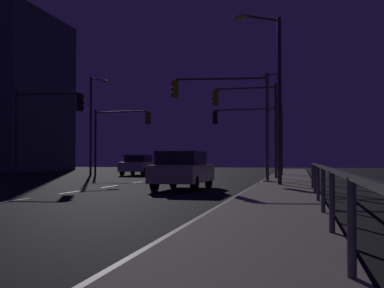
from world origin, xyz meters
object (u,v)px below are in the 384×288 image
at_px(traffic_light_mid_right, 120,128).
at_px(street_lamp_far_end, 94,117).
at_px(car, 183,170).
at_px(traffic_light_far_right, 249,125).
at_px(traffic_light_near_left, 248,112).
at_px(traffic_light_mid_left, 46,116).
at_px(street_lamp_mid_block, 277,113).
at_px(traffic_light_overhead_east, 225,104).
at_px(car_oncoming, 138,165).
at_px(street_lamp_median, 272,82).

xyz_separation_m(traffic_light_mid_right, street_lamp_far_end, (-2.35, 0.51, 0.93)).
bearing_deg(car, traffic_light_far_right, 85.65).
height_order(traffic_light_near_left, traffic_light_mid_left, traffic_light_near_left).
xyz_separation_m(traffic_light_mid_right, street_lamp_mid_block, (11.77, 2.59, 1.16)).
height_order(traffic_light_near_left, traffic_light_overhead_east, traffic_light_overhead_east).
bearing_deg(traffic_light_mid_right, traffic_light_near_left, -33.17).
relative_size(car, car_oncoming, 0.99).
relative_size(car_oncoming, traffic_light_near_left, 0.80).
height_order(traffic_light_near_left, street_lamp_median, street_lamp_median).
height_order(car, traffic_light_near_left, traffic_light_near_left).
bearing_deg(car, traffic_light_mid_left, 148.65).
xyz_separation_m(traffic_light_near_left, traffic_light_mid_left, (-10.76, -4.36, -0.44)).
height_order(car, traffic_light_mid_left, traffic_light_mid_left).
xyz_separation_m(traffic_light_near_left, traffic_light_overhead_east, (-0.85, -3.68, 0.08)).
xyz_separation_m(car, traffic_light_far_right, (1.20, 15.83, 2.83)).
height_order(car, traffic_light_mid_right, traffic_light_mid_right).
bearing_deg(car_oncoming, traffic_light_near_left, -38.88).
distance_m(traffic_light_mid_right, traffic_light_mid_left, 11.22).
bearing_deg(street_lamp_mid_block, traffic_light_mid_right, -167.58).
height_order(traffic_light_mid_right, traffic_light_overhead_east, traffic_light_overhead_east).
height_order(car, traffic_light_far_right, traffic_light_far_right).
bearing_deg(street_lamp_mid_block, street_lamp_far_end, -171.61).
height_order(traffic_light_overhead_east, street_lamp_mid_block, street_lamp_mid_block).
xyz_separation_m(car_oncoming, traffic_light_overhead_east, (8.37, -11.12, 3.33)).
bearing_deg(traffic_light_mid_left, car, -31.35).
height_order(traffic_light_mid_left, street_lamp_median, street_lamp_median).
bearing_deg(car_oncoming, street_lamp_median, -54.25).
bearing_deg(traffic_light_far_right, street_lamp_mid_block, 62.63).
distance_m(traffic_light_mid_left, traffic_light_far_right, 14.54).
distance_m(traffic_light_mid_right, street_lamp_median, 19.28).
relative_size(traffic_light_overhead_east, traffic_light_mid_left, 1.09).
bearing_deg(traffic_light_overhead_east, car_oncoming, 126.97).
height_order(traffic_light_mid_left, traffic_light_far_right, traffic_light_mid_left).
relative_size(car_oncoming, street_lamp_median, 0.61).
xyz_separation_m(traffic_light_near_left, traffic_light_mid_right, (-10.50, 6.86, -0.41)).
distance_m(traffic_light_mid_left, street_lamp_mid_block, 18.36).
bearing_deg(traffic_light_mid_left, traffic_light_far_right, 45.28).
bearing_deg(traffic_light_overhead_east, traffic_light_far_right, 88.07).
xyz_separation_m(street_lamp_median, street_lamp_mid_block, (-0.56, 17.38, 0.22)).
distance_m(car, traffic_light_far_right, 16.13).
xyz_separation_m(traffic_light_mid_right, traffic_light_overhead_east, (9.65, -10.54, 0.50)).
height_order(street_lamp_median, street_lamp_far_end, street_lamp_far_end).
relative_size(traffic_light_near_left, traffic_light_far_right, 1.11).
height_order(car, traffic_light_overhead_east, traffic_light_overhead_east).
distance_m(street_lamp_median, street_lamp_far_end, 21.20).
relative_size(traffic_light_mid_right, traffic_light_far_right, 1.01).
distance_m(car, traffic_light_mid_left, 10.94).
xyz_separation_m(traffic_light_far_right, street_lamp_far_end, (-12.32, 1.40, 0.94)).
xyz_separation_m(car_oncoming, traffic_light_mid_left, (-1.54, -11.80, 2.81)).
distance_m(traffic_light_overhead_east, street_lamp_far_end, 16.32).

